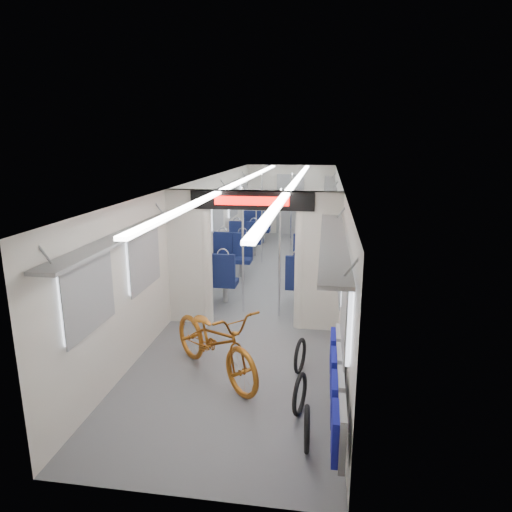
# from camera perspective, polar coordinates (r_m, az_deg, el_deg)

# --- Properties ---
(carriage) EXTENTS (12.00, 12.02, 2.31)m
(carriage) POSITION_cam_1_polar(r_m,az_deg,el_deg) (9.21, 1.29, 4.37)
(carriage) COLOR #515456
(carriage) RESTS_ON ground
(bicycle) EXTENTS (1.86, 1.85, 1.02)m
(bicycle) POSITION_cam_1_polar(r_m,az_deg,el_deg) (6.16, -5.16, -10.47)
(bicycle) COLOR #9E5817
(bicycle) RESTS_ON ground
(flip_bench) EXTENTS (0.12, 2.11, 0.52)m
(flip_bench) POSITION_cam_1_polar(r_m,az_deg,el_deg) (5.07, 10.08, -15.57)
(flip_bench) COLOR gray
(flip_bench) RESTS_ON carriage
(bike_hoop_a) EXTENTS (0.08, 0.49, 0.49)m
(bike_hoop_a) POSITION_cam_1_polar(r_m,az_deg,el_deg) (4.99, 6.36, -20.91)
(bike_hoop_a) COLOR black
(bike_hoop_a) RESTS_ON ground
(bike_hoop_b) EXTENTS (0.16, 0.50, 0.50)m
(bike_hoop_b) POSITION_cam_1_polar(r_m,az_deg,el_deg) (5.51, 5.49, -17.02)
(bike_hoop_b) COLOR black
(bike_hoop_b) RESTS_ON ground
(bike_hoop_c) EXTENTS (0.16, 0.49, 0.49)m
(bike_hoop_c) POSITION_cam_1_polar(r_m,az_deg,el_deg) (6.37, 5.52, -12.51)
(bike_hoop_c) COLOR black
(bike_hoop_c) RESTS_ON ground
(seat_bay_near_left) EXTENTS (0.93, 2.16, 1.13)m
(seat_bay_near_left) POSITION_cam_1_polar(r_m,az_deg,el_deg) (9.71, -4.11, -0.87)
(seat_bay_near_left) COLOR #0D153C
(seat_bay_near_left) RESTS_ON ground
(seat_bay_near_right) EXTENTS (0.93, 2.15, 1.12)m
(seat_bay_near_right) POSITION_cam_1_polar(r_m,az_deg,el_deg) (9.55, 6.99, -1.21)
(seat_bay_near_right) COLOR #0D153C
(seat_bay_near_right) RESTS_ON ground
(seat_bay_far_left) EXTENTS (0.90, 2.01, 1.08)m
(seat_bay_far_left) POSITION_cam_1_polar(r_m,az_deg,el_deg) (13.27, -0.60, 3.19)
(seat_bay_far_left) COLOR #0D153C
(seat_bay_far_left) RESTS_ON ground
(seat_bay_far_right) EXTENTS (0.91, 2.09, 1.11)m
(seat_bay_far_right) POSITION_cam_1_polar(r_m,az_deg,el_deg) (12.92, 7.49, 2.81)
(seat_bay_far_right) COLOR #0D153C
(seat_bay_far_right) RESTS_ON ground
(stanchion_near_left) EXTENTS (0.04, 0.04, 2.30)m
(stanchion_near_left) POSITION_cam_1_polar(r_m,az_deg,el_deg) (8.18, -1.64, 0.59)
(stanchion_near_left) COLOR silver
(stanchion_near_left) RESTS_ON ground
(stanchion_near_right) EXTENTS (0.04, 0.04, 2.30)m
(stanchion_near_right) POSITION_cam_1_polar(r_m,az_deg,el_deg) (7.98, 2.96, 0.23)
(stanchion_near_right) COLOR silver
(stanchion_near_right) RESTS_ON ground
(stanchion_far_left) EXTENTS (0.04, 0.04, 2.30)m
(stanchion_far_left) POSITION_cam_1_polar(r_m,az_deg,el_deg) (11.61, 0.74, 4.67)
(stanchion_far_left) COLOR silver
(stanchion_far_left) RESTS_ON ground
(stanchion_far_right) EXTENTS (0.04, 0.04, 2.30)m
(stanchion_far_right) POSITION_cam_1_polar(r_m,az_deg,el_deg) (11.53, 4.40, 4.57)
(stanchion_far_right) COLOR silver
(stanchion_far_right) RESTS_ON ground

